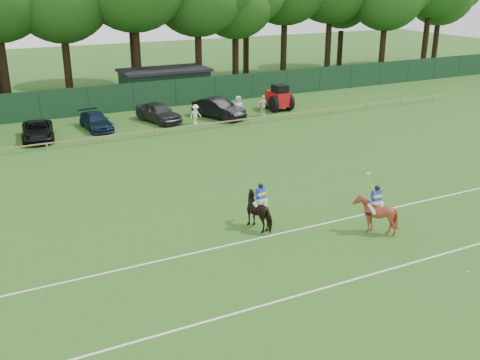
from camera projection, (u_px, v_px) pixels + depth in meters
ground at (259, 228)px, 26.99m from camera, size 160.00×160.00×0.00m
horse_dark at (260, 211)px, 26.77m from camera, size 1.39×2.18×1.71m
horse_chestnut at (375, 214)px, 26.24m from camera, size 1.50×1.68×1.84m
suv_black at (38, 131)px, 41.33m from camera, size 2.80×5.02×1.33m
sedan_navy at (96, 121)px, 44.13m from camera, size 2.10×4.54×1.28m
hatch_grey at (158, 112)px, 46.29m from camera, size 3.11×5.04×1.60m
estate_black at (219, 108)px, 47.58m from camera, size 3.40×5.27×1.64m
spectator_left at (196, 114)px, 45.60m from camera, size 1.14×0.80×1.61m
spectator_mid at (263, 106)px, 48.16m from camera, size 1.12×0.59×1.81m
spectator_right at (238, 107)px, 47.34m from camera, size 1.00×0.69×1.94m
rider_dark at (261, 196)px, 26.50m from camera, size 0.93×0.49×1.41m
rider_chestnut at (377, 198)px, 25.96m from camera, size 0.94×0.58×2.05m
polo_ball at (468, 272)px, 22.89m from camera, size 0.09×0.09×0.09m
pitch_lines at (298, 259)px, 24.05m from camera, size 60.00×5.10×0.01m
pitch_rail at (144, 132)px, 41.93m from camera, size 62.10×0.10×0.50m
perimeter_fence at (112, 99)px, 49.20m from camera, size 92.08×0.08×2.50m
utility_shed at (165, 84)px, 54.16m from camera, size 8.40×4.40×3.04m
tree_row at (112, 95)px, 57.18m from camera, size 96.00×12.00×21.00m
tractor at (278, 98)px, 50.29m from camera, size 1.96×2.79×2.32m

